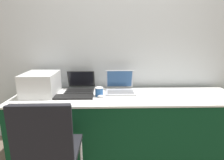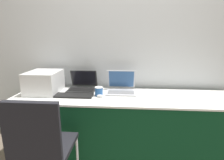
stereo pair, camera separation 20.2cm
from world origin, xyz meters
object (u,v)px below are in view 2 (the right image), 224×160
Objects in this scene: chair at (40,142)px; mouse at (100,96)px; printer at (44,81)px; coffee_cup at (99,91)px; laptop_right at (121,87)px; laptop_left at (82,86)px; external_keyboard at (74,95)px.

mouse is at bearing 61.96° from chair.
printer is 0.69m from coffee_cup.
mouse is 0.81m from chair.
coffee_cup is at bearing -146.14° from laptop_right.
laptop_left reaches higher than mouse.
laptop_right is at bearing 5.60° from printer.
laptop_right is at bearing 21.83° from external_keyboard.
laptop_left is 0.28m from external_keyboard.
mouse is at bearing -68.53° from coffee_cup.
laptop_left is at bearing 137.73° from coffee_cup.
laptop_left is 0.80× the size of external_keyboard.
printer reaches higher than mouse.
mouse is (-0.23, -0.22, -0.04)m from laptop_right.
coffee_cup is 1.39× the size of mouse.
laptop_right is 0.37× the size of chair.
chair is (-0.35, -0.75, -0.19)m from coffee_cup.
printer is 1.18× the size of laptop_right.
printer is 0.44m from external_keyboard.
coffee_cup reaches higher than mouse.
external_keyboard is at bearing 84.47° from chair.
laptop_right reaches higher than laptop_left.
coffee_cup is 0.07m from mouse.
laptop_left reaches higher than chair.
chair is at bearing -95.97° from laptop_left.
mouse is 0.08× the size of chair.
chair is (-0.60, -0.92, -0.19)m from laptop_right.
laptop_right is at bearing 33.86° from coffee_cup.
chair reaches higher than coffee_cup.
laptop_left is at bearing 134.05° from mouse.
external_keyboard is at bearing -158.17° from laptop_right.
external_keyboard is 0.29m from coffee_cup.
laptop_left is 1.00m from chair.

